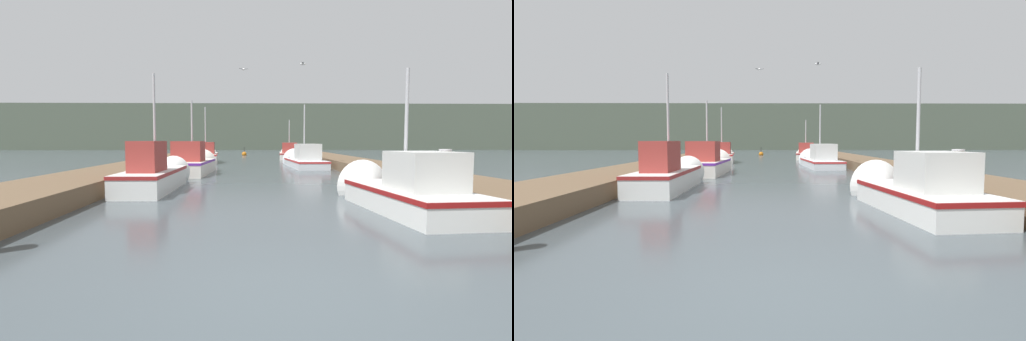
{
  "view_description": "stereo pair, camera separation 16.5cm",
  "coord_description": "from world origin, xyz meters",
  "views": [
    {
      "loc": [
        -0.45,
        -3.87,
        1.61
      ],
      "look_at": [
        -0.08,
        10.99,
        0.47
      ],
      "focal_mm": 28.0,
      "sensor_mm": 36.0,
      "label": 1
    },
    {
      "loc": [
        -0.29,
        -3.88,
        1.61
      ],
      "look_at": [
        -0.08,
        10.99,
        0.47
      ],
      "focal_mm": 28.0,
      "sensor_mm": 36.0,
      "label": 2
    }
  ],
  "objects": [
    {
      "name": "ground_plane",
      "position": [
        0.0,
        0.0,
        0.0
      ],
      "size": [
        200.0,
        200.0,
        0.0
      ],
      "color": "#424C51"
    },
    {
      "name": "dock_left",
      "position": [
        -5.64,
        16.0,
        0.25
      ],
      "size": [
        2.52,
        40.0,
        0.5
      ],
      "color": "brown",
      "rests_on": "ground_plane"
    },
    {
      "name": "dock_right",
      "position": [
        5.64,
        16.0,
        0.25
      ],
      "size": [
        2.52,
        40.0,
        0.5
      ],
      "color": "brown",
      "rests_on": "ground_plane"
    },
    {
      "name": "distant_shore_ridge",
      "position": [
        0.0,
        69.47,
        3.79
      ],
      "size": [
        120.0,
        16.0,
        7.59
      ],
      "color": "#4C5647",
      "rests_on": "ground_plane"
    },
    {
      "name": "fishing_boat_0",
      "position": [
        3.18,
        5.34,
        0.43
      ],
      "size": [
        2.03,
        5.03,
        3.72
      ],
      "rotation": [
        0.0,
        0.0,
        0.09
      ],
      "color": "silver",
      "rests_on": "ground_plane"
    },
    {
      "name": "fishing_boat_1",
      "position": [
        -3.42,
        9.47,
        0.48
      ],
      "size": [
        1.48,
        5.72,
        4.08
      ],
      "rotation": [
        0.0,
        0.0,
        -0.02
      ],
      "color": "silver",
      "rests_on": "ground_plane"
    },
    {
      "name": "fishing_boat_2",
      "position": [
        -3.02,
        15.53,
        0.49
      ],
      "size": [
        1.97,
        5.44,
        3.96
      ],
      "rotation": [
        0.0,
        0.0,
        -0.06
      ],
      "color": "silver",
      "rests_on": "ground_plane"
    },
    {
      "name": "fishing_boat_3",
      "position": [
        3.01,
        20.38,
        0.4
      ],
      "size": [
        2.01,
        6.4,
        4.29
      ],
      "rotation": [
        0.0,
        0.0,
        0.05
      ],
      "color": "silver",
      "rests_on": "ground_plane"
    },
    {
      "name": "fishing_boat_4",
      "position": [
        -3.38,
        25.25,
        0.5
      ],
      "size": [
        1.95,
        5.73,
        4.44
      ],
      "rotation": [
        0.0,
        0.0,
        0.05
      ],
      "color": "silver",
      "rests_on": "ground_plane"
    },
    {
      "name": "fishing_boat_5",
      "position": [
        3.3,
        30.7,
        0.45
      ],
      "size": [
        2.07,
        5.74,
        3.82
      ],
      "rotation": [
        0.0,
        0.0,
        -0.09
      ],
      "color": "silver",
      "rests_on": "ground_plane"
    },
    {
      "name": "mooring_piling_1",
      "position": [
        4.62,
        6.15,
        0.69
      ],
      "size": [
        0.31,
        0.31,
        1.38
      ],
      "color": "#473523",
      "rests_on": "ground_plane"
    },
    {
      "name": "mooring_piling_2",
      "position": [
        -4.41,
        30.83,
        0.53
      ],
      "size": [
        0.36,
        0.36,
        1.04
      ],
      "color": "#473523",
      "rests_on": "ground_plane"
    },
    {
      "name": "channel_buoy",
      "position": [
        -0.64,
        38.46,
        0.14
      ],
      "size": [
        0.49,
        0.49,
        0.99
      ],
      "color": "#BF6513",
      "rests_on": "ground_plane"
    },
    {
      "name": "seagull_lead",
      "position": [
        -0.59,
        20.53,
        5.87
      ],
      "size": [
        0.56,
        0.31,
        0.12
      ],
      "rotation": [
        0.0,
        0.0,
        0.28
      ],
      "color": "white"
    },
    {
      "name": "seagull_1",
      "position": [
        2.28,
        15.49,
        5.25
      ],
      "size": [
        0.3,
        0.56,
        0.12
      ],
      "rotation": [
        0.0,
        0.0,
        4.58
      ],
      "color": "white"
    }
  ]
}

